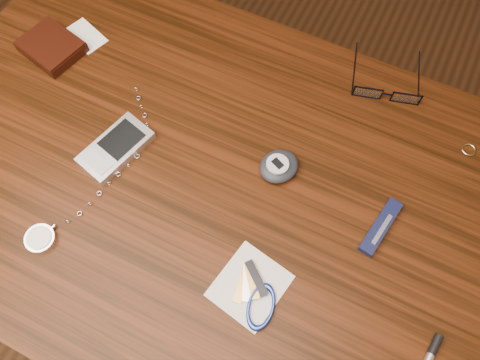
{
  "coord_description": "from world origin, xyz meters",
  "views": [
    {
      "loc": [
        0.22,
        -0.27,
        1.43
      ],
      "look_at": [
        0.08,
        0.01,
        0.76
      ],
      "focal_mm": 35.0,
      "sensor_mm": 36.0,
      "label": 1
    }
  ],
  "objects_px": {
    "pocket_watch": "(46,233)",
    "pedometer": "(279,166)",
    "notepad_keys": "(255,296)",
    "eyeglasses": "(387,93)",
    "pda_phone": "(116,148)",
    "wallet_and_card": "(52,46)",
    "desk": "(199,196)",
    "pocket_knife": "(381,227)"
  },
  "relations": [
    {
      "from": "pocket_watch",
      "to": "pedometer",
      "type": "bearing_deg",
      "value": 43.3
    },
    {
      "from": "pedometer",
      "to": "notepad_keys",
      "type": "height_order",
      "value": "pedometer"
    },
    {
      "from": "eyeglasses",
      "to": "pda_phone",
      "type": "xyz_separation_m",
      "value": [
        -0.36,
        -0.3,
        -0.0
      ]
    },
    {
      "from": "pedometer",
      "to": "eyeglasses",
      "type": "bearing_deg",
      "value": 62.83
    },
    {
      "from": "pda_phone",
      "to": "pedometer",
      "type": "height_order",
      "value": "pedometer"
    },
    {
      "from": "pocket_watch",
      "to": "pedometer",
      "type": "distance_m",
      "value": 0.37
    },
    {
      "from": "wallet_and_card",
      "to": "pocket_watch",
      "type": "relative_size",
      "value": 0.44
    },
    {
      "from": "desk",
      "to": "notepad_keys",
      "type": "relative_size",
      "value": 8.55
    },
    {
      "from": "eyeglasses",
      "to": "pocket_watch",
      "type": "relative_size",
      "value": 0.45
    },
    {
      "from": "desk",
      "to": "pedometer",
      "type": "relative_size",
      "value": 11.91
    },
    {
      "from": "pocket_watch",
      "to": "pocket_knife",
      "type": "height_order",
      "value": "pocket_knife"
    },
    {
      "from": "desk",
      "to": "pda_phone",
      "type": "height_order",
      "value": "pda_phone"
    },
    {
      "from": "wallet_and_card",
      "to": "pocket_knife",
      "type": "bearing_deg",
      "value": -5.72
    },
    {
      "from": "wallet_and_card",
      "to": "notepad_keys",
      "type": "bearing_deg",
      "value": -24.78
    },
    {
      "from": "pda_phone",
      "to": "pedometer",
      "type": "bearing_deg",
      "value": 18.6
    },
    {
      "from": "wallet_and_card",
      "to": "pocket_knife",
      "type": "height_order",
      "value": "wallet_and_card"
    },
    {
      "from": "pocket_watch",
      "to": "notepad_keys",
      "type": "height_order",
      "value": "pocket_watch"
    },
    {
      "from": "desk",
      "to": "eyeglasses",
      "type": "distance_m",
      "value": 0.38
    },
    {
      "from": "eyeglasses",
      "to": "pocket_watch",
      "type": "xyz_separation_m",
      "value": [
        -0.38,
        -0.47,
        -0.01
      ]
    },
    {
      "from": "notepad_keys",
      "to": "wallet_and_card",
      "type": "bearing_deg",
      "value": 155.22
    },
    {
      "from": "wallet_and_card",
      "to": "pda_phone",
      "type": "relative_size",
      "value": 1.09
    },
    {
      "from": "pedometer",
      "to": "notepad_keys",
      "type": "bearing_deg",
      "value": -74.98
    },
    {
      "from": "desk",
      "to": "eyeglasses",
      "type": "xyz_separation_m",
      "value": [
        0.23,
        0.28,
        0.11
      ]
    },
    {
      "from": "pda_phone",
      "to": "pocket_knife",
      "type": "bearing_deg",
      "value": 8.13
    },
    {
      "from": "wallet_and_card",
      "to": "notepad_keys",
      "type": "xyz_separation_m",
      "value": [
        0.53,
        -0.24,
        -0.01
      ]
    },
    {
      "from": "wallet_and_card",
      "to": "pedometer",
      "type": "relative_size",
      "value": 1.73
    },
    {
      "from": "wallet_and_card",
      "to": "pocket_watch",
      "type": "xyz_separation_m",
      "value": [
        0.2,
        -0.3,
        -0.01
      ]
    },
    {
      "from": "pedometer",
      "to": "notepad_keys",
      "type": "distance_m",
      "value": 0.21
    },
    {
      "from": "eyeglasses",
      "to": "pocket_knife",
      "type": "height_order",
      "value": "eyeglasses"
    },
    {
      "from": "eyeglasses",
      "to": "pedometer",
      "type": "bearing_deg",
      "value": -117.17
    },
    {
      "from": "eyeglasses",
      "to": "notepad_keys",
      "type": "xyz_separation_m",
      "value": [
        -0.06,
        -0.41,
        -0.01
      ]
    },
    {
      "from": "pocket_knife",
      "to": "wallet_and_card",
      "type": "bearing_deg",
      "value": 174.28
    },
    {
      "from": "pedometer",
      "to": "pda_phone",
      "type": "bearing_deg",
      "value": -161.4
    },
    {
      "from": "pocket_knife",
      "to": "pda_phone",
      "type": "bearing_deg",
      "value": -171.87
    },
    {
      "from": "pocket_watch",
      "to": "notepad_keys",
      "type": "bearing_deg",
      "value": 9.56
    },
    {
      "from": "wallet_and_card",
      "to": "pocket_watch",
      "type": "distance_m",
      "value": 0.36
    },
    {
      "from": "eyeglasses",
      "to": "pda_phone",
      "type": "relative_size",
      "value": 1.11
    },
    {
      "from": "wallet_and_card",
      "to": "pedometer",
      "type": "bearing_deg",
      "value": -5.08
    },
    {
      "from": "pocket_knife",
      "to": "pocket_watch",
      "type": "bearing_deg",
      "value": -152.81
    },
    {
      "from": "pocket_watch",
      "to": "pedometer",
      "type": "relative_size",
      "value": 3.88
    },
    {
      "from": "notepad_keys",
      "to": "pocket_knife",
      "type": "height_order",
      "value": "pocket_knife"
    },
    {
      "from": "pda_phone",
      "to": "eyeglasses",
      "type": "bearing_deg",
      "value": 39.4
    }
  ]
}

